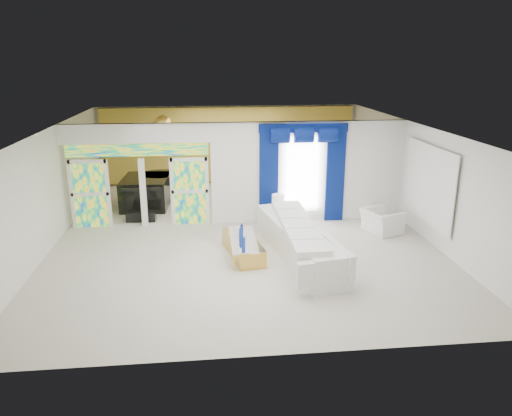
{
  "coord_description": "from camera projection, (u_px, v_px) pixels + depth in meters",
  "views": [
    {
      "loc": [
        -0.96,
        -12.99,
        4.76
      ],
      "look_at": [
        0.3,
        -1.2,
        1.1
      ],
      "focal_mm": 34.29,
      "sensor_mm": 36.0,
      "label": 1
    }
  ],
  "objects": [
    {
      "name": "dividing_wall",
      "position": [
        310.0,
        172.0,
        14.57
      ],
      "size": [
        5.7,
        0.18,
        3.0
      ],
      "primitive_type": "cube",
      "color": "white",
      "rests_on": "ground"
    },
    {
      "name": "armchair",
      "position": [
        381.0,
        221.0,
        13.81
      ],
      "size": [
        1.19,
        1.26,
        0.67
      ],
      "primitive_type": "imported",
      "rotation": [
        0.0,
        0.0,
        1.91
      ],
      "color": "silver",
      "rests_on": "ground"
    },
    {
      "name": "tv_console",
      "position": [
        87.0,
        204.0,
        15.23
      ],
      "size": [
        0.62,
        0.58,
        0.76
      ],
      "primitive_type": "cube",
      "rotation": [
        0.0,
        0.0,
        -0.22
      ],
      "color": "tan",
      "rests_on": "ground"
    },
    {
      "name": "stained_panel_left",
      "position": [
        90.0,
        194.0,
        14.07
      ],
      "size": [
        0.95,
        0.04,
        2.0
      ],
      "primitive_type": "cube",
      "color": "#994C3F",
      "rests_on": "ground"
    },
    {
      "name": "coffee_table",
      "position": [
        243.0,
        247.0,
        12.24
      ],
      "size": [
        0.97,
        2.0,
        0.43
      ],
      "primitive_type": "cube",
      "rotation": [
        0.0,
        0.0,
        0.18
      ],
      "color": "gold",
      "rests_on": "ground"
    },
    {
      "name": "stained_transom",
      "position": [
        137.0,
        150.0,
        13.84
      ],
      "size": [
        4.0,
        0.05,
        0.35
      ],
      "primitive_type": "cube",
      "color": "#994C3F",
      "rests_on": "dividing_header"
    },
    {
      "name": "blue_pelmet",
      "position": [
        304.0,
        128.0,
        14.04
      ],
      "size": [
        2.6,
        0.12,
        0.25
      ],
      "primitive_type": "cube",
      "color": "#030A43",
      "rests_on": "dividing_wall"
    },
    {
      "name": "wall_mirror",
      "position": [
        429.0,
        184.0,
        12.94
      ],
      "size": [
        0.04,
        2.7,
        1.9
      ],
      "primitive_type": "cube",
      "color": "white",
      "rests_on": "ground"
    },
    {
      "name": "window_pane",
      "position": [
        302.0,
        174.0,
        14.47
      ],
      "size": [
        1.0,
        0.02,
        2.3
      ],
      "primitive_type": "cube",
      "color": "white",
      "rests_on": "dividing_wall"
    },
    {
      "name": "gold_curtains",
      "position": [
        229.0,
        145.0,
        19.01
      ],
      "size": [
        9.7,
        0.12,
        2.9
      ],
      "primitive_type": "cube",
      "color": "#C2882E",
      "rests_on": "ground"
    },
    {
      "name": "table_lamp",
      "position": [
        278.0,
        204.0,
        14.24
      ],
      "size": [
        0.36,
        0.36,
        0.58
      ],
      "primitive_type": "cylinder",
      "color": "white",
      "rests_on": "console_table"
    },
    {
      "name": "chandelier",
      "position": [
        163.0,
        125.0,
        16.06
      ],
      "size": [
        0.6,
        0.6,
        0.6
      ],
      "primitive_type": "sphere",
      "color": "gold",
      "rests_on": "ceiling"
    },
    {
      "name": "stained_panel_right",
      "position": [
        190.0,
        191.0,
        14.36
      ],
      "size": [
        0.95,
        0.04,
        2.0
      ],
      "primitive_type": "cube",
      "color": "#994C3F",
      "rests_on": "ground"
    },
    {
      "name": "blue_drape_right",
      "position": [
        335.0,
        175.0,
        14.56
      ],
      "size": [
        0.55,
        0.1,
        2.8
      ],
      "primitive_type": "cube",
      "color": "#030A43",
      "rests_on": "ground"
    },
    {
      "name": "console_table",
      "position": [
        288.0,
        219.0,
        14.41
      ],
      "size": [
        1.16,
        0.47,
        0.38
      ],
      "primitive_type": "cube",
      "rotation": [
        0.0,
        0.0,
        -0.1
      ],
      "color": "silver",
      "rests_on": "ground"
    },
    {
      "name": "dividing_header",
      "position": [
        136.0,
        133.0,
        13.7
      ],
      "size": [
        4.3,
        0.18,
        0.55
      ],
      "primitive_type": "cube",
      "color": "white",
      "rests_on": "dividing_wall"
    },
    {
      "name": "blue_drape_left",
      "position": [
        269.0,
        177.0,
        14.35
      ],
      "size": [
        0.55,
        0.1,
        2.8
      ],
      "primitive_type": "cube",
      "color": "#030A43",
      "rests_on": "ground"
    },
    {
      "name": "white_sofa",
      "position": [
        299.0,
        242.0,
        12.04
      ],
      "size": [
        1.62,
        4.28,
        0.8
      ],
      "primitive_type": "cube",
      "rotation": [
        0.0,
        0.0,
        0.18
      ],
      "color": "silver",
      "rests_on": "ground"
    },
    {
      "name": "floor",
      "position": [
        241.0,
        233.0,
        13.85
      ],
      "size": [
        12.0,
        12.0,
        0.0
      ],
      "primitive_type": "plane",
      "color": "#B7AF9E",
      "rests_on": "ground"
    },
    {
      "name": "piano_bench",
      "position": [
        141.0,
        216.0,
        14.83
      ],
      "size": [
        0.89,
        0.39,
        0.29
      ],
      "primitive_type": "cube",
      "rotation": [
        0.0,
        0.0,
        -0.05
      ],
      "color": "black",
      "rests_on": "ground"
    },
    {
      "name": "grand_piano",
      "position": [
        146.0,
        192.0,
        16.25
      ],
      "size": [
        1.57,
        1.99,
        0.97
      ],
      "primitive_type": "cube",
      "rotation": [
        0.0,
        0.0,
        -0.05
      ],
      "color": "black",
      "rests_on": "ground"
    },
    {
      "name": "decanters",
      "position": [
        242.0,
        236.0,
        12.15
      ],
      "size": [
        0.22,
        1.09,
        0.25
      ],
      "color": "white",
      "rests_on": "coffee_table"
    }
  ]
}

